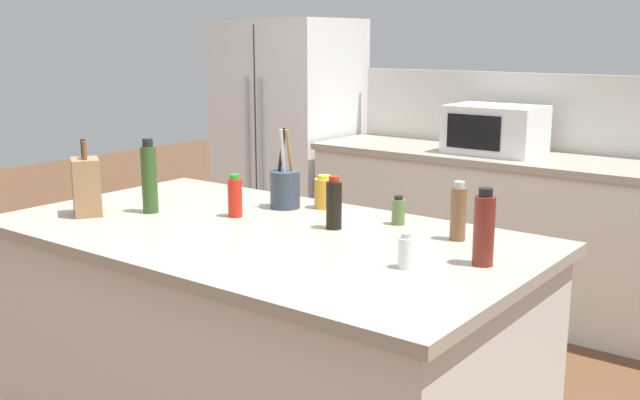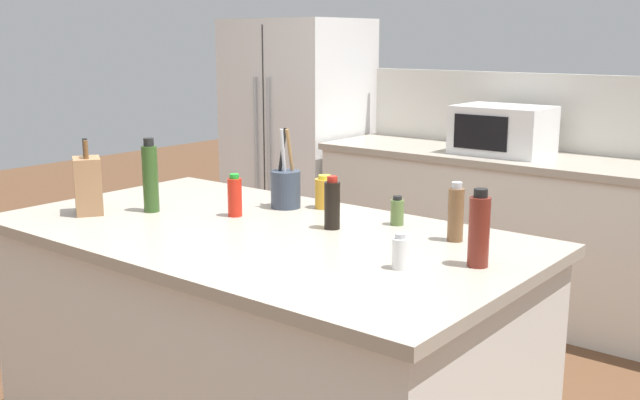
{
  "view_description": "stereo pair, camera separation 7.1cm",
  "coord_description": "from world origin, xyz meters",
  "px_view_note": "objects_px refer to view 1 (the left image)",
  "views": [
    {
      "loc": [
        1.73,
        -1.92,
        1.61
      ],
      "look_at": [
        0.0,
        0.35,
        0.99
      ],
      "focal_mm": 42.0,
      "sensor_mm": 36.0,
      "label": 1
    },
    {
      "loc": [
        1.78,
        -1.88,
        1.61
      ],
      "look_at": [
        0.0,
        0.35,
        0.99
      ],
      "focal_mm": 42.0,
      "sensor_mm": 36.0,
      "label": 2
    }
  ],
  "objects_px": {
    "soy_sauce_bottle": "(334,204)",
    "hot_sauce_bottle": "(235,197)",
    "salt_shaker": "(406,252)",
    "microwave": "(495,129)",
    "knife_block": "(86,186)",
    "utensil_crock": "(285,188)",
    "vinegar_bottle": "(484,229)",
    "olive_oil_bottle": "(149,178)",
    "honey_jar": "(324,193)",
    "spice_jar_oregano": "(398,211)",
    "pepper_grinder": "(458,213)",
    "refrigerator": "(289,141)"
  },
  "relations": [
    {
      "from": "vinegar_bottle",
      "to": "hot_sauce_bottle",
      "type": "relative_size",
      "value": 1.44
    },
    {
      "from": "vinegar_bottle",
      "to": "honey_jar",
      "type": "height_order",
      "value": "vinegar_bottle"
    },
    {
      "from": "microwave",
      "to": "utensil_crock",
      "type": "distance_m",
      "value": 1.87
    },
    {
      "from": "microwave",
      "to": "honey_jar",
      "type": "relative_size",
      "value": 3.97
    },
    {
      "from": "olive_oil_bottle",
      "to": "spice_jar_oregano",
      "type": "xyz_separation_m",
      "value": [
        0.87,
        0.42,
        -0.09
      ]
    },
    {
      "from": "knife_block",
      "to": "vinegar_bottle",
      "type": "bearing_deg",
      "value": 44.16
    },
    {
      "from": "utensil_crock",
      "to": "olive_oil_bottle",
      "type": "relative_size",
      "value": 1.1
    },
    {
      "from": "salt_shaker",
      "to": "soy_sauce_bottle",
      "type": "bearing_deg",
      "value": 150.88
    },
    {
      "from": "refrigerator",
      "to": "olive_oil_bottle",
      "type": "xyz_separation_m",
      "value": [
        1.2,
        -2.3,
        0.21
      ]
    },
    {
      "from": "knife_block",
      "to": "microwave",
      "type": "bearing_deg",
      "value": 108.49
    },
    {
      "from": "utensil_crock",
      "to": "salt_shaker",
      "type": "distance_m",
      "value": 0.9
    },
    {
      "from": "microwave",
      "to": "soy_sauce_bottle",
      "type": "xyz_separation_m",
      "value": [
        0.3,
        -2.02,
        -0.05
      ]
    },
    {
      "from": "soy_sauce_bottle",
      "to": "hot_sauce_bottle",
      "type": "relative_size",
      "value": 1.17
    },
    {
      "from": "salt_shaker",
      "to": "spice_jar_oregano",
      "type": "bearing_deg",
      "value": 123.82
    },
    {
      "from": "utensil_crock",
      "to": "soy_sauce_bottle",
      "type": "distance_m",
      "value": 0.39
    },
    {
      "from": "knife_block",
      "to": "pepper_grinder",
      "type": "xyz_separation_m",
      "value": [
        1.31,
        0.53,
        -0.02
      ]
    },
    {
      "from": "utensil_crock",
      "to": "soy_sauce_bottle",
      "type": "relative_size",
      "value": 1.67
    },
    {
      "from": "knife_block",
      "to": "hot_sauce_bottle",
      "type": "distance_m",
      "value": 0.58
    },
    {
      "from": "utensil_crock",
      "to": "vinegar_bottle",
      "type": "bearing_deg",
      "value": -13.63
    },
    {
      "from": "spice_jar_oregano",
      "to": "knife_block",
      "type": "bearing_deg",
      "value": -150.06
    },
    {
      "from": "utensil_crock",
      "to": "pepper_grinder",
      "type": "height_order",
      "value": "utensil_crock"
    },
    {
      "from": "microwave",
      "to": "knife_block",
      "type": "height_order",
      "value": "knife_block"
    },
    {
      "from": "honey_jar",
      "to": "olive_oil_bottle",
      "type": "xyz_separation_m",
      "value": [
        -0.49,
        -0.47,
        0.07
      ]
    },
    {
      "from": "olive_oil_bottle",
      "to": "salt_shaker",
      "type": "height_order",
      "value": "olive_oil_bottle"
    },
    {
      "from": "utensil_crock",
      "to": "pepper_grinder",
      "type": "xyz_separation_m",
      "value": [
        0.78,
        -0.02,
        0.01
      ]
    },
    {
      "from": "microwave",
      "to": "hot_sauce_bottle",
      "type": "bearing_deg",
      "value": -93.01
    },
    {
      "from": "utensil_crock",
      "to": "salt_shaker",
      "type": "height_order",
      "value": "utensil_crock"
    },
    {
      "from": "microwave",
      "to": "utensil_crock",
      "type": "bearing_deg",
      "value": -91.72
    },
    {
      "from": "microwave",
      "to": "soy_sauce_bottle",
      "type": "distance_m",
      "value": 2.04
    },
    {
      "from": "vinegar_bottle",
      "to": "spice_jar_oregano",
      "type": "height_order",
      "value": "vinegar_bottle"
    },
    {
      "from": "hot_sauce_bottle",
      "to": "spice_jar_oregano",
      "type": "distance_m",
      "value": 0.62
    },
    {
      "from": "refrigerator",
      "to": "hot_sauce_bottle",
      "type": "bearing_deg",
      "value": -54.92
    },
    {
      "from": "microwave",
      "to": "spice_jar_oregano",
      "type": "distance_m",
      "value": 1.88
    },
    {
      "from": "knife_block",
      "to": "olive_oil_bottle",
      "type": "height_order",
      "value": "olive_oil_bottle"
    },
    {
      "from": "pepper_grinder",
      "to": "spice_jar_oregano",
      "type": "xyz_separation_m",
      "value": [
        -0.27,
        0.06,
        -0.04
      ]
    },
    {
      "from": "microwave",
      "to": "spice_jar_oregano",
      "type": "xyz_separation_m",
      "value": [
        0.45,
        -1.83,
        -0.09
      ]
    },
    {
      "from": "utensil_crock",
      "to": "olive_oil_bottle",
      "type": "distance_m",
      "value": 0.53
    },
    {
      "from": "soy_sauce_bottle",
      "to": "hot_sauce_bottle",
      "type": "distance_m",
      "value": 0.42
    },
    {
      "from": "microwave",
      "to": "olive_oil_bottle",
      "type": "relative_size",
      "value": 1.83
    },
    {
      "from": "vinegar_bottle",
      "to": "microwave",
      "type": "bearing_deg",
      "value": 113.54
    },
    {
      "from": "honey_jar",
      "to": "salt_shaker",
      "type": "bearing_deg",
      "value": -36.14
    },
    {
      "from": "knife_block",
      "to": "utensil_crock",
      "type": "relative_size",
      "value": 0.91
    },
    {
      "from": "olive_oil_bottle",
      "to": "salt_shaker",
      "type": "relative_size",
      "value": 2.71
    },
    {
      "from": "refrigerator",
      "to": "utensil_crock",
      "type": "xyz_separation_m",
      "value": [
        1.56,
        -1.92,
        0.15
      ]
    },
    {
      "from": "soy_sauce_bottle",
      "to": "spice_jar_oregano",
      "type": "height_order",
      "value": "soy_sauce_bottle"
    },
    {
      "from": "honey_jar",
      "to": "soy_sauce_bottle",
      "type": "relative_size",
      "value": 0.7
    },
    {
      "from": "microwave",
      "to": "utensil_crock",
      "type": "relative_size",
      "value": 1.66
    },
    {
      "from": "knife_block",
      "to": "soy_sauce_bottle",
      "type": "bearing_deg",
      "value": 56.61
    },
    {
      "from": "pepper_grinder",
      "to": "vinegar_bottle",
      "type": "bearing_deg",
      "value": -47.79
    },
    {
      "from": "honey_jar",
      "to": "pepper_grinder",
      "type": "distance_m",
      "value": 0.66
    }
  ]
}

